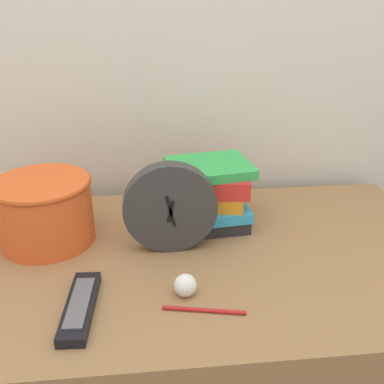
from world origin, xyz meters
name	(u,v)px	position (x,y,z in m)	size (l,w,h in m)	color
wall_back	(145,13)	(0.00, 0.73, 1.20)	(6.00, 0.04, 2.40)	silver
desk	(161,374)	(0.00, 0.33, 0.36)	(1.34, 0.66, 0.72)	olive
desk_clock	(170,208)	(0.03, 0.36, 0.82)	(0.21, 0.04, 0.21)	#333333
book_stack	(208,195)	(0.13, 0.47, 0.80)	(0.22, 0.20, 0.16)	#232328
basket	(44,209)	(-0.25, 0.42, 0.80)	(0.22, 0.22, 0.15)	#E05623
tv_remote	(80,306)	(-0.15, 0.16, 0.73)	(0.06, 0.19, 0.02)	black
crumpled_paper_ball	(185,285)	(0.05, 0.18, 0.74)	(0.04, 0.04, 0.04)	white
pen	(204,310)	(0.08, 0.13, 0.72)	(0.15, 0.04, 0.01)	#B21E1E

